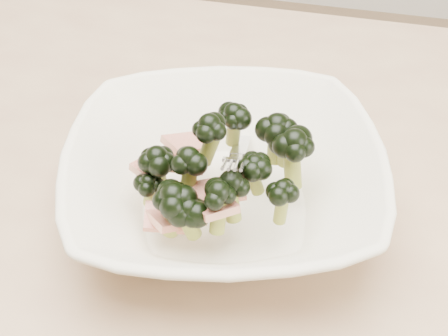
% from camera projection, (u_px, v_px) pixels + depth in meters
% --- Properties ---
extents(dining_table, '(1.20, 0.80, 0.75)m').
position_uv_depth(dining_table, '(138.00, 234.00, 0.71)').
color(dining_table, tan).
rests_on(dining_table, ground).
extents(broccoli_dish, '(0.36, 0.36, 0.12)m').
position_uv_depth(broccoli_dish, '(224.00, 178.00, 0.58)').
color(broccoli_dish, '#EFE6CA').
rests_on(broccoli_dish, dining_table).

